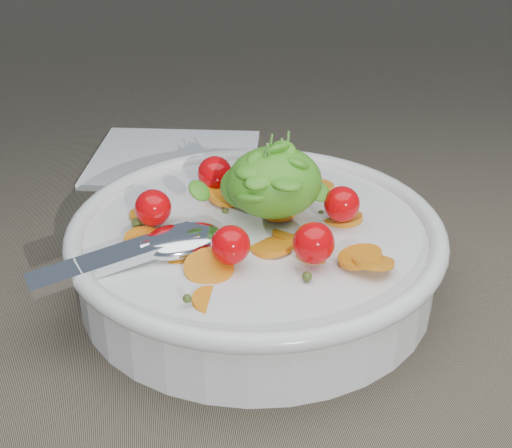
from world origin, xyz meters
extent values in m
plane|color=brown|center=(0.00, 0.00, 0.00)|extent=(6.00, 6.00, 0.00)
cylinder|color=silver|center=(0.03, 0.00, 0.03)|extent=(0.28, 0.28, 0.05)
torus|color=silver|center=(0.03, 0.00, 0.05)|extent=(0.29, 0.29, 0.01)
cylinder|color=silver|center=(0.03, 0.00, 0.00)|extent=(0.14, 0.14, 0.01)
cylinder|color=brown|center=(0.03, 0.00, 0.03)|extent=(0.25, 0.25, 0.04)
cylinder|color=orange|center=(0.03, 0.07, 0.05)|extent=(0.04, 0.04, 0.01)
cylinder|color=orange|center=(-0.02, -0.05, 0.06)|extent=(0.05, 0.05, 0.02)
cylinder|color=orange|center=(-0.06, -0.01, 0.06)|extent=(0.04, 0.04, 0.01)
cylinder|color=orange|center=(0.01, 0.06, 0.05)|extent=(0.03, 0.03, 0.01)
cylinder|color=orange|center=(0.06, 0.10, 0.06)|extent=(0.05, 0.05, 0.02)
cylinder|color=orange|center=(0.01, 0.05, 0.06)|extent=(0.03, 0.03, 0.01)
cylinder|color=orange|center=(-0.01, -0.08, 0.05)|extent=(0.04, 0.04, 0.02)
cylinder|color=orange|center=(0.00, -0.08, 0.05)|extent=(0.04, 0.04, 0.01)
cylinder|color=orange|center=(0.09, 0.06, 0.06)|extent=(0.04, 0.04, 0.01)
cylinder|color=orange|center=(0.05, -0.01, 0.05)|extent=(0.05, 0.05, 0.02)
cylinder|color=orange|center=(0.10, 0.01, 0.05)|extent=(0.03, 0.03, 0.01)
cylinder|color=orange|center=(0.03, -0.03, 0.05)|extent=(0.04, 0.04, 0.01)
cylinder|color=orange|center=(0.03, 0.05, 0.05)|extent=(0.05, 0.05, 0.02)
cylinder|color=orange|center=(-0.01, -0.04, 0.05)|extent=(0.05, 0.05, 0.01)
cylinder|color=orange|center=(-0.04, -0.02, 0.05)|extent=(0.04, 0.04, 0.01)
cylinder|color=orange|center=(0.01, 0.06, 0.05)|extent=(0.03, 0.03, 0.01)
cylinder|color=orange|center=(0.05, 0.02, 0.06)|extent=(0.03, 0.03, 0.01)
cylinder|color=orange|center=(-0.05, 0.04, 0.05)|extent=(0.04, 0.04, 0.01)
cylinder|color=orange|center=(0.10, -0.07, 0.06)|extent=(0.04, 0.04, 0.02)
cylinder|color=orange|center=(0.06, -0.04, 0.05)|extent=(0.04, 0.04, 0.01)
cylinder|color=orange|center=(0.09, -0.06, 0.06)|extent=(0.04, 0.04, 0.01)
sphere|color=#384717|center=(0.05, 0.06, 0.05)|extent=(0.01, 0.01, 0.01)
sphere|color=#384717|center=(-0.07, -0.02, 0.06)|extent=(0.01, 0.01, 0.01)
sphere|color=#384717|center=(-0.01, -0.01, 0.05)|extent=(0.01, 0.01, 0.01)
sphere|color=#384717|center=(0.05, -0.07, 0.06)|extent=(0.01, 0.01, 0.01)
sphere|color=#384717|center=(0.06, 0.05, 0.06)|extent=(0.01, 0.01, 0.01)
sphere|color=#384717|center=(0.07, 0.07, 0.05)|extent=(0.01, 0.01, 0.01)
sphere|color=#384717|center=(-0.06, 0.02, 0.06)|extent=(0.01, 0.01, 0.01)
sphere|color=#384717|center=(0.01, 0.09, 0.06)|extent=(0.01, 0.01, 0.01)
sphere|color=#384717|center=(0.01, 0.03, 0.05)|extent=(0.01, 0.01, 0.01)
sphere|color=#384717|center=(0.01, -0.03, 0.06)|extent=(0.01, 0.01, 0.01)
sphere|color=#384717|center=(0.08, 0.02, 0.05)|extent=(0.01, 0.01, 0.01)
sphere|color=#384717|center=(-0.03, -0.09, 0.06)|extent=(0.01, 0.01, 0.01)
sphere|color=#C70207|center=(0.09, 0.00, 0.07)|extent=(0.03, 0.03, 0.03)
sphere|color=#C70207|center=(0.07, 0.06, 0.07)|extent=(0.03, 0.03, 0.03)
sphere|color=#C70207|center=(0.00, 0.07, 0.07)|extent=(0.03, 0.03, 0.03)
sphere|color=#C70207|center=(-0.05, 0.02, 0.07)|extent=(0.03, 0.03, 0.03)
sphere|color=#C70207|center=(0.00, -0.05, 0.07)|extent=(0.03, 0.03, 0.03)
sphere|color=#C70207|center=(0.06, -0.06, 0.07)|extent=(0.03, 0.03, 0.03)
ellipsoid|color=#489A22|center=(0.04, 0.01, 0.09)|extent=(0.07, 0.06, 0.05)
ellipsoid|color=#489A22|center=(0.02, 0.03, 0.08)|extent=(0.04, 0.04, 0.03)
ellipsoid|color=#489A22|center=(0.02, 0.00, 0.10)|extent=(0.03, 0.03, 0.01)
ellipsoid|color=#489A22|center=(0.05, 0.01, 0.11)|extent=(0.02, 0.02, 0.02)
ellipsoid|color=#489A22|center=(0.03, 0.01, 0.11)|extent=(0.02, 0.02, 0.02)
ellipsoid|color=#489A22|center=(0.03, 0.00, 0.10)|extent=(0.03, 0.03, 0.01)
ellipsoid|color=#489A22|center=(0.06, 0.04, 0.09)|extent=(0.03, 0.03, 0.03)
ellipsoid|color=#489A22|center=(0.04, 0.02, 0.10)|extent=(0.03, 0.03, 0.01)
ellipsoid|color=#489A22|center=(0.04, 0.03, 0.10)|extent=(0.02, 0.02, 0.02)
ellipsoid|color=#489A22|center=(0.02, -0.01, 0.09)|extent=(0.04, 0.04, 0.02)
ellipsoid|color=#489A22|center=(0.04, 0.02, 0.11)|extent=(0.03, 0.03, 0.03)
ellipsoid|color=#489A22|center=(0.04, 0.01, 0.09)|extent=(0.03, 0.02, 0.02)
ellipsoid|color=#489A22|center=(0.04, 0.01, 0.09)|extent=(0.03, 0.03, 0.02)
ellipsoid|color=#489A22|center=(0.03, 0.02, 0.09)|extent=(0.03, 0.03, 0.01)
ellipsoid|color=#489A22|center=(0.05, 0.01, 0.10)|extent=(0.02, 0.02, 0.02)
ellipsoid|color=#489A22|center=(-0.02, 0.01, 0.09)|extent=(0.02, 0.02, 0.02)
ellipsoid|color=#489A22|center=(0.05, 0.02, 0.10)|extent=(0.03, 0.03, 0.02)
ellipsoid|color=#489A22|center=(0.03, -0.01, 0.10)|extent=(0.02, 0.02, 0.01)
ellipsoid|color=#489A22|center=(0.06, 0.01, 0.11)|extent=(0.02, 0.03, 0.03)
ellipsoid|color=#489A22|center=(0.08, 0.01, 0.08)|extent=(0.02, 0.02, 0.02)
ellipsoid|color=#489A22|center=(0.02, 0.02, 0.10)|extent=(0.02, 0.02, 0.02)
ellipsoid|color=#489A22|center=(0.03, 0.01, 0.10)|extent=(0.03, 0.03, 0.01)
ellipsoid|color=#489A22|center=(0.05, -0.01, 0.10)|extent=(0.03, 0.03, 0.01)
cylinder|color=#4C8C33|center=(0.04, 0.02, 0.10)|extent=(0.01, 0.00, 0.05)
cylinder|color=#4C8C33|center=(0.05, 0.01, 0.10)|extent=(0.01, 0.01, 0.05)
cylinder|color=#4C8C33|center=(0.05, 0.02, 0.10)|extent=(0.01, 0.01, 0.05)
cylinder|color=#4C8C33|center=(0.03, 0.01, 0.10)|extent=(0.01, 0.01, 0.05)
cylinder|color=#4C8C33|center=(0.04, 0.01, 0.10)|extent=(0.01, 0.01, 0.05)
ellipsoid|color=silver|center=(-0.03, -0.02, 0.06)|extent=(0.07, 0.06, 0.02)
cube|color=silver|center=(-0.08, -0.03, 0.06)|extent=(0.12, 0.06, 0.02)
cylinder|color=silver|center=(-0.05, -0.02, 0.06)|extent=(0.03, 0.02, 0.01)
cube|color=white|center=(-0.02, 0.26, 0.00)|extent=(0.21, 0.19, 0.01)
camera|label=1|loc=(-0.05, -0.47, 0.33)|focal=50.00mm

